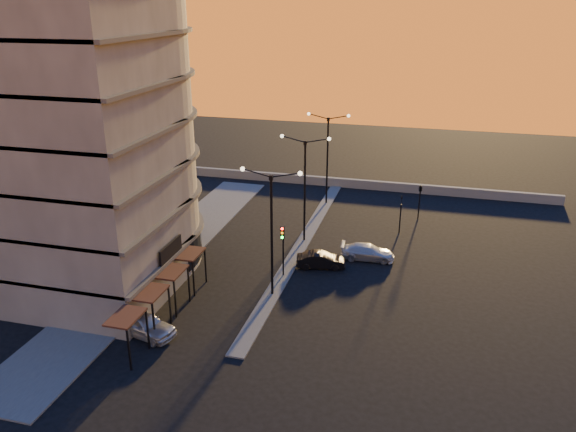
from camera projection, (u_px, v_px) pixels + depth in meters
The scene contains 14 objects.
ground at pixel (272, 295), 40.74m from camera, with size 120.00×120.00×0.00m, color black.
sidewalk_west at pixel (165, 255), 46.83m from camera, with size 5.00×40.00×0.12m, color #4E4E4C.
median at pixel (304, 240), 49.72m from camera, with size 1.20×36.00×0.12m, color #4E4E4C.
parapet at pixel (354, 184), 63.49m from camera, with size 44.00×0.50×1.00m, color slate.
building at pixel (82, 122), 39.79m from camera, with size 14.35×17.08×25.00m.
streetlamp_near at pixel (272, 223), 38.71m from camera, with size 4.32×0.32×9.51m.
streetlamp_mid at pixel (305, 181), 47.71m from camera, with size 4.32×0.32×9.51m.
streetlamp_far at pixel (328, 152), 56.72m from camera, with size 4.32×0.32×9.51m.
traffic_light_main at pixel (283, 243), 42.27m from camera, with size 0.28×0.44×4.25m.
signal_east_a at pixel (401, 213), 50.73m from camera, with size 0.13×0.16×3.60m.
signal_east_b at pixel (421, 189), 53.55m from camera, with size 0.42×1.99×3.60m.
car_hatchback at pixel (143, 324), 35.68m from camera, with size 1.80×4.48×1.53m, color silver.
car_sedan at pixel (321, 260), 44.64m from camera, with size 1.35×3.88×1.28m, color black.
car_wagon at pixel (368, 252), 46.06m from camera, with size 1.79×4.40×1.28m, color #BABEC2.
Camera 1 is at (10.32, -34.38, 20.12)m, focal length 35.00 mm.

